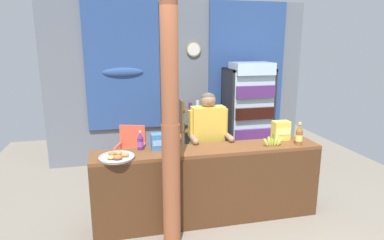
% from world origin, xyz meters
% --- Properties ---
extents(ground_plane, '(6.97, 6.97, 0.00)m').
position_xyz_m(ground_plane, '(0.00, 1.07, 0.00)').
color(ground_plane, gray).
extents(back_wall_curtained, '(4.72, 0.22, 2.88)m').
position_xyz_m(back_wall_curtained, '(0.03, 2.73, 1.49)').
color(back_wall_curtained, slate).
rests_on(back_wall_curtained, ground).
extents(stall_counter, '(2.75, 0.45, 0.93)m').
position_xyz_m(stall_counter, '(-0.11, 0.35, 0.56)').
color(stall_counter, brown).
rests_on(stall_counter, ground).
extents(timber_post, '(0.21, 0.19, 2.71)m').
position_xyz_m(timber_post, '(-0.63, 0.06, 1.30)').
color(timber_post, '#995133').
rests_on(timber_post, ground).
extents(drink_fridge, '(0.79, 0.65, 1.83)m').
position_xyz_m(drink_fridge, '(1.10, 2.13, 1.01)').
color(drink_fridge, '#232328').
rests_on(drink_fridge, ground).
extents(bottle_shelf_rack, '(0.48, 0.28, 1.18)m').
position_xyz_m(bottle_shelf_rack, '(0.16, 2.33, 0.62)').
color(bottle_shelf_rack, brown).
rests_on(bottle_shelf_rack, ground).
extents(plastic_lawn_chair, '(0.55, 0.55, 0.86)m').
position_xyz_m(plastic_lawn_chair, '(-0.97, 1.94, 0.49)').
color(plastic_lawn_chair, '#E5563D').
rests_on(plastic_lawn_chair, ground).
extents(shopkeeper, '(0.54, 0.42, 1.53)m').
position_xyz_m(shopkeeper, '(0.01, 0.88, 0.96)').
color(shopkeeper, '#28282D').
rests_on(shopkeeper, ground).
extents(soda_bottle_iced_tea, '(0.09, 0.09, 0.28)m').
position_xyz_m(soda_bottle_iced_tea, '(1.01, 0.33, 1.05)').
color(soda_bottle_iced_tea, brown).
rests_on(soda_bottle_iced_tea, stall_counter).
extents(soda_bottle_grape_soda, '(0.07, 0.07, 0.23)m').
position_xyz_m(soda_bottle_grape_soda, '(-0.90, 0.58, 1.03)').
color(soda_bottle_grape_soda, '#56286B').
rests_on(soda_bottle_grape_soda, stall_counter).
extents(soda_bottle_lime_soda, '(0.07, 0.07, 0.21)m').
position_xyz_m(soda_bottle_lime_soda, '(-0.53, 0.31, 1.02)').
color(soda_bottle_lime_soda, '#75C64C').
rests_on(soda_bottle_lime_soda, stall_counter).
extents(snack_box_instant_noodle, '(0.21, 0.14, 0.24)m').
position_xyz_m(snack_box_instant_noodle, '(0.90, 0.59, 1.05)').
color(snack_box_instant_noodle, '#EAD14C').
rests_on(snack_box_instant_noodle, stall_counter).
extents(snack_box_biscuit, '(0.22, 0.14, 0.19)m').
position_xyz_m(snack_box_biscuit, '(-0.67, 0.54, 1.02)').
color(snack_box_biscuit, '#3D75B7').
rests_on(snack_box_biscuit, stall_counter).
extents(pastry_tray, '(0.39, 0.39, 0.07)m').
position_xyz_m(pastry_tray, '(-1.18, 0.33, 0.95)').
color(pastry_tray, '#BCBCC1').
rests_on(pastry_tray, stall_counter).
extents(banana_bunch, '(0.27, 0.05, 0.16)m').
position_xyz_m(banana_bunch, '(0.67, 0.35, 0.99)').
color(banana_bunch, '#B7C647').
rests_on(banana_bunch, stall_counter).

